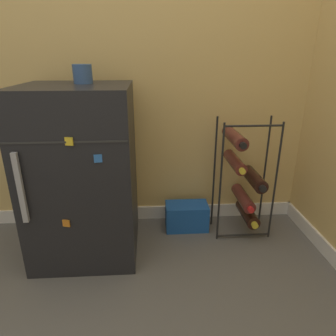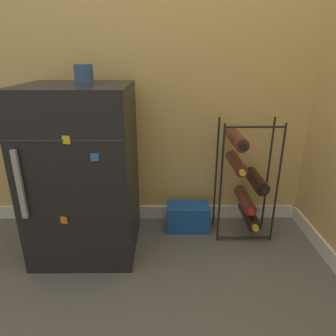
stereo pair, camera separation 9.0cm
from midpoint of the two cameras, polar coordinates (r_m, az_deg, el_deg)
name	(u,v)px [view 2 (the right image)]	position (r m, az deg, el deg)	size (l,w,h in m)	color
ground_plane	(162,280)	(1.61, 0.63, -20.53)	(14.00, 14.00, 0.00)	#56544F
wall_back	(162,22)	(1.87, 0.40, 26.12)	(6.82, 0.07, 2.50)	tan
mini_fridge	(83,172)	(1.69, -14.35, -0.77)	(0.55, 0.55, 0.93)	black
wine_rack	(245,181)	(1.85, 15.85, -2.37)	(0.34, 0.33, 0.73)	black
soda_box	(188,217)	(1.96, 5.11, -9.24)	(0.27, 0.15, 0.17)	#194C9E
fridge_top_cup	(84,74)	(1.63, -14.17, 17.03)	(0.09, 0.09, 0.09)	#335184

